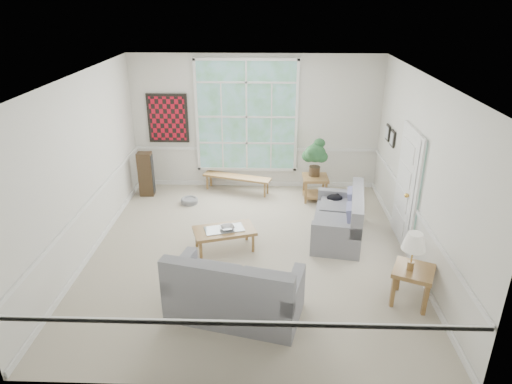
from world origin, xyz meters
TOP-DOWN VIEW (x-y plane):
  - floor at (0.00, 0.00)m, footprint 5.50×6.00m
  - ceiling at (0.00, 0.00)m, footprint 5.50×6.00m
  - wall_back at (0.00, 3.00)m, footprint 5.50×0.02m
  - wall_front at (0.00, -3.00)m, footprint 5.50×0.02m
  - wall_left at (-2.75, 0.00)m, footprint 0.02×6.00m
  - wall_right at (2.75, 0.00)m, footprint 0.02×6.00m
  - window_back at (-0.20, 2.96)m, footprint 2.30×0.08m
  - entry_door at (2.71, 0.60)m, footprint 0.08×0.90m
  - door_sidelight at (2.71, -0.03)m, footprint 0.08×0.26m
  - wall_art at (-1.95, 2.95)m, footprint 0.90×0.06m
  - wall_frame_near at (2.71, 1.75)m, footprint 0.04×0.26m
  - wall_frame_far at (2.71, 2.15)m, footprint 0.04×0.26m
  - loveseat_right at (1.59, 0.60)m, footprint 1.11×1.75m
  - loveseat_front at (-0.13, -1.67)m, footprint 1.97×1.33m
  - coffee_table at (-0.45, 0.07)m, footprint 1.17×0.86m
  - pewter_bowl at (-0.39, 0.06)m, footprint 0.40×0.40m
  - window_bench at (-0.41, 2.63)m, footprint 1.58×0.74m
  - end_table at (1.31, 2.24)m, footprint 0.55×0.55m
  - houseplant at (1.29, 2.31)m, footprint 0.57×0.57m
  - side_table at (2.40, -1.34)m, footprint 0.72×0.72m
  - table_lamp at (2.34, -1.35)m, footprint 0.48×0.48m
  - pet_bed at (-1.39, 1.96)m, footprint 0.49×0.49m
  - floor_speaker at (-2.40, 2.37)m, footprint 0.31×0.25m
  - cat at (1.59, 1.18)m, footprint 0.37×0.35m

SIDE VIEW (x-z plane):
  - floor at x=0.00m, z-range -0.01..0.00m
  - pet_bed at x=-1.39m, z-range 0.00..0.11m
  - window_bench at x=-0.41m, z-range 0.00..0.36m
  - coffee_table at x=-0.45m, z-range 0.00..0.39m
  - end_table at x=1.31m, z-range 0.00..0.53m
  - side_table at x=2.40m, z-range 0.00..0.56m
  - pewter_bowl at x=-0.39m, z-range 0.39..0.47m
  - loveseat_right at x=1.59m, z-range 0.00..0.88m
  - loveseat_front at x=-0.13m, z-range 0.00..0.97m
  - floor_speaker at x=-2.40m, z-range 0.00..0.99m
  - cat at x=1.59m, z-range 0.45..0.59m
  - table_lamp at x=2.34m, z-range 0.56..1.14m
  - houseplant at x=1.29m, z-range 0.53..1.36m
  - entry_door at x=2.71m, z-range 0.00..2.10m
  - door_sidelight at x=2.71m, z-range 0.20..2.10m
  - wall_back at x=0.00m, z-range 0.00..3.00m
  - wall_front at x=0.00m, z-range 0.00..3.00m
  - wall_left at x=-2.75m, z-range 0.00..3.00m
  - wall_right at x=2.75m, z-range 0.00..3.00m
  - wall_frame_near at x=2.71m, z-range 1.39..1.71m
  - wall_frame_far at x=2.71m, z-range 1.39..1.71m
  - wall_art at x=-1.95m, z-range 1.05..2.15m
  - window_back at x=-0.20m, z-range 0.45..2.85m
  - ceiling at x=0.00m, z-range 2.99..3.01m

